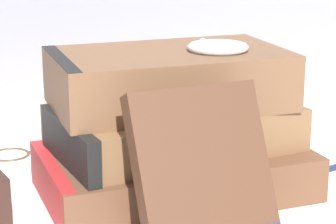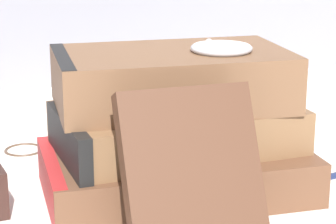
{
  "view_description": "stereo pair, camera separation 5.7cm",
  "coord_description": "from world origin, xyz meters",
  "px_view_note": "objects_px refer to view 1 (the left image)",
  "views": [
    {
      "loc": [
        -0.19,
        -0.55,
        0.25
      ],
      "look_at": [
        0.04,
        -0.01,
        0.08
      ],
      "focal_mm": 75.0,
      "sensor_mm": 36.0,
      "label": 1
    },
    {
      "loc": [
        -0.14,
        -0.57,
        0.25
      ],
      "look_at": [
        0.04,
        -0.01,
        0.08
      ],
      "focal_mm": 75.0,
      "sensor_mm": 36.0,
      "label": 2
    }
  ],
  "objects_px": {
    "book_leaning_front": "(203,174)",
    "reading_glasses": "(34,150)",
    "book_flat_middle": "(169,128)",
    "book_flat_bottom": "(168,171)",
    "book_flat_top": "(164,79)",
    "pocket_watch": "(216,47)"
  },
  "relations": [
    {
      "from": "book_flat_middle",
      "to": "reading_glasses",
      "type": "height_order",
      "value": "book_flat_middle"
    },
    {
      "from": "book_flat_middle",
      "to": "pocket_watch",
      "type": "xyz_separation_m",
      "value": [
        0.04,
        -0.0,
        0.07
      ]
    },
    {
      "from": "book_flat_middle",
      "to": "book_flat_bottom",
      "type": "bearing_deg",
      "value": -124.24
    },
    {
      "from": "book_leaning_front",
      "to": "reading_glasses",
      "type": "bearing_deg",
      "value": 105.51
    },
    {
      "from": "book_leaning_front",
      "to": "book_flat_top",
      "type": "bearing_deg",
      "value": 81.89
    },
    {
      "from": "book_flat_bottom",
      "to": "book_flat_top",
      "type": "distance_m",
      "value": 0.09
    },
    {
      "from": "book_flat_middle",
      "to": "reading_glasses",
      "type": "relative_size",
      "value": 2.32
    },
    {
      "from": "book_flat_bottom",
      "to": "book_flat_middle",
      "type": "distance_m",
      "value": 0.04
    },
    {
      "from": "book_flat_top",
      "to": "reading_glasses",
      "type": "distance_m",
      "value": 0.2
    },
    {
      "from": "book_leaning_front",
      "to": "reading_glasses",
      "type": "distance_m",
      "value": 0.28
    },
    {
      "from": "book_flat_top",
      "to": "pocket_watch",
      "type": "bearing_deg",
      "value": -8.99
    },
    {
      "from": "book_flat_top",
      "to": "reading_glasses",
      "type": "bearing_deg",
      "value": 125.47
    },
    {
      "from": "book_flat_middle",
      "to": "book_leaning_front",
      "type": "bearing_deg",
      "value": -102.28
    },
    {
      "from": "book_flat_middle",
      "to": "book_leaning_front",
      "type": "relative_size",
      "value": 1.81
    },
    {
      "from": "book_flat_middle",
      "to": "reading_glasses",
      "type": "distance_m",
      "value": 0.19
    },
    {
      "from": "book_flat_middle",
      "to": "pocket_watch",
      "type": "distance_m",
      "value": 0.09
    },
    {
      "from": "book_flat_bottom",
      "to": "reading_glasses",
      "type": "distance_m",
      "value": 0.18
    },
    {
      "from": "reading_glasses",
      "to": "book_flat_top",
      "type": "bearing_deg",
      "value": -58.02
    },
    {
      "from": "book_flat_bottom",
      "to": "book_flat_top",
      "type": "height_order",
      "value": "book_flat_top"
    },
    {
      "from": "book_leaning_front",
      "to": "reading_glasses",
      "type": "xyz_separation_m",
      "value": [
        -0.07,
        0.26,
        -0.05
      ]
    },
    {
      "from": "book_flat_middle",
      "to": "book_flat_top",
      "type": "xyz_separation_m",
      "value": [
        -0.0,
        0.01,
        0.04
      ]
    },
    {
      "from": "book_flat_middle",
      "to": "book_flat_top",
      "type": "height_order",
      "value": "book_flat_top"
    }
  ]
}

